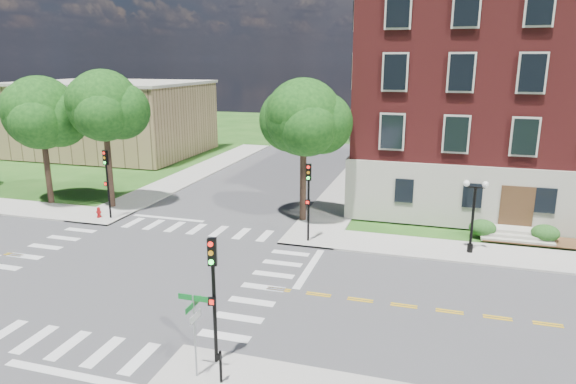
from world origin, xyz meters
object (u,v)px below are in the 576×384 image
(twin_lamp_west, at_px, (473,212))
(fire_hydrant, at_px, (99,213))
(street_sign_pole, at_px, (194,320))
(traffic_signal_se, at_px, (213,285))
(push_button_post, at_px, (220,365))
(traffic_signal_ne, at_px, (308,192))
(traffic_signal_nw, at_px, (107,175))

(twin_lamp_west, height_order, fire_hydrant, twin_lamp_west)
(street_sign_pole, bearing_deg, traffic_signal_se, 74.76)
(push_button_post, bearing_deg, traffic_signal_se, 121.06)
(traffic_signal_ne, relative_size, twin_lamp_west, 1.13)
(street_sign_pole, height_order, fire_hydrant, street_sign_pole)
(traffic_signal_nw, relative_size, push_button_post, 4.00)
(twin_lamp_west, bearing_deg, street_sign_pole, -122.28)
(traffic_signal_ne, relative_size, push_button_post, 4.00)
(traffic_signal_se, bearing_deg, traffic_signal_nw, 135.65)
(push_button_post, xyz_separation_m, fire_hydrant, (-15.99, 15.13, -0.33))
(fire_hydrant, bearing_deg, street_sign_pole, -44.99)
(traffic_signal_se, height_order, street_sign_pole, traffic_signal_se)
(traffic_signal_ne, bearing_deg, twin_lamp_west, 4.84)
(traffic_signal_ne, relative_size, street_sign_pole, 1.55)
(street_sign_pole, relative_size, push_button_post, 2.58)
(push_button_post, bearing_deg, fire_hydrant, 136.58)
(traffic_signal_se, bearing_deg, fire_hydrant, 137.55)
(traffic_signal_nw, bearing_deg, twin_lamp_west, 0.55)
(push_button_post, bearing_deg, twin_lamp_west, 60.52)
(traffic_signal_se, relative_size, push_button_post, 4.00)
(street_sign_pole, bearing_deg, fire_hydrant, 135.01)
(traffic_signal_se, relative_size, fire_hydrant, 6.40)
(fire_hydrant, bearing_deg, push_button_post, -43.42)
(traffic_signal_se, distance_m, push_button_post, 2.73)
(traffic_signal_nw, height_order, push_button_post, traffic_signal_nw)
(fire_hydrant, bearing_deg, twin_lamp_west, 0.84)
(traffic_signal_se, xyz_separation_m, fire_hydrant, (-15.31, 14.00, -2.72))
(twin_lamp_west, distance_m, street_sign_pole, 18.19)
(traffic_signal_nw, distance_m, push_button_post, 21.62)
(traffic_signal_se, relative_size, traffic_signal_nw, 1.00)
(twin_lamp_west, distance_m, fire_hydrant, 24.83)
(twin_lamp_west, xyz_separation_m, fire_hydrant, (-24.74, -0.36, -2.06))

